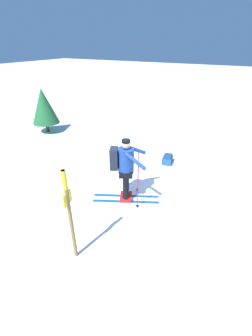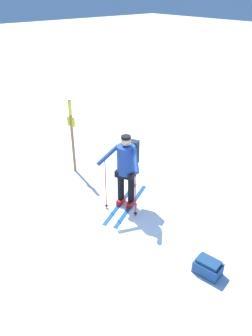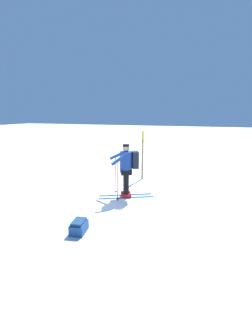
% 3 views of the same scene
% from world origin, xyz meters
% --- Properties ---
extents(ground_plane, '(80.00, 80.00, 0.00)m').
position_xyz_m(ground_plane, '(0.00, 0.00, 0.00)').
color(ground_plane, white).
extents(skier, '(1.17, 1.70, 1.69)m').
position_xyz_m(skier, '(-0.36, 0.44, 0.99)').
color(skier, '#144C9E').
rests_on(skier, ground_plane).
extents(dropped_backpack, '(0.50, 0.38, 0.29)m').
position_xyz_m(dropped_backpack, '(2.10, 0.17, 0.14)').
color(dropped_backpack, navy).
rests_on(dropped_backpack, ground_plane).
extents(trail_marker, '(0.24, 0.08, 1.93)m').
position_xyz_m(trail_marker, '(-2.40, 0.37, 1.15)').
color(trail_marker, olive).
rests_on(trail_marker, ground_plane).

